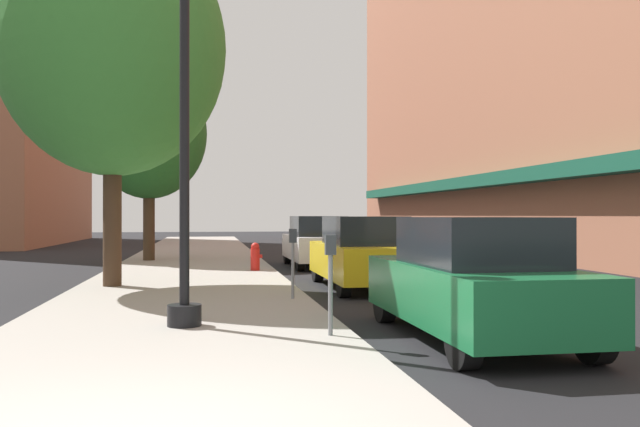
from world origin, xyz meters
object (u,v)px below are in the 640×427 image
parking_meter_far (293,254)px  car_white (317,242)px  tree_near (149,134)px  lamppost (185,108)px  fire_hydrant (255,256)px  car_yellow (363,253)px  tree_mid (112,47)px  car_green (473,280)px  parking_meter_near (330,272)px

parking_meter_far → car_white: (1.95, 8.80, -0.14)m
tree_near → car_white: 7.11m
lamppost → fire_hydrant: size_ratio=7.47×
car_yellow → parking_meter_far: bearing=-127.1°
car_yellow → tree_near: bearing=123.6°
lamppost → tree_mid: tree_mid is taller
parking_meter_far → tree_mid: size_ratio=0.16×
lamppost → car_white: size_ratio=1.37×
tree_near → car_green: bearing=-69.8°
tree_near → tree_mid: 8.42m
lamppost → car_yellow: (3.85, 5.19, -2.39)m
parking_meter_far → car_white: car_white is taller
lamppost → fire_hydrant: bearing=79.7°
tree_mid → car_white: size_ratio=1.90×
fire_hydrant → parking_meter_near: parking_meter_near is taller
tree_mid → car_green: (5.61, -6.69, -4.61)m
tree_mid → car_yellow: (5.61, -0.38, -4.61)m
car_yellow → car_white: (0.00, 6.34, 0.00)m
tree_near → car_white: bearing=-23.5°
fire_hydrant → parking_meter_far: 6.38m
car_green → car_white: bearing=89.0°
parking_meter_far → car_green: bearing=-63.1°
lamppost → fire_hydrant: lamppost is taller
parking_meter_near → car_white: bearing=81.2°
lamppost → parking_meter_far: size_ratio=4.50×
lamppost → parking_meter_near: size_ratio=4.50×
tree_near → car_yellow: (5.55, -8.75, -3.73)m
car_yellow → car_white: size_ratio=1.00×
car_yellow → car_white: 6.34m
lamppost → car_white: (3.85, 11.53, -2.39)m
fire_hydrant → tree_near: size_ratio=0.12×
tree_near → car_white: size_ratio=1.57×
lamppost → tree_mid: bearing=107.5°
parking_meter_near → tree_mid: (-3.66, 6.64, 4.47)m
parking_meter_far → parking_meter_near: bearing=-90.0°
car_white → parking_meter_near: bearing=-97.0°
parking_meter_far → tree_mid: bearing=142.2°
fire_hydrant → tree_near: (-3.35, 4.86, 4.02)m
parking_meter_far → car_green: (1.95, -3.85, -0.14)m
fire_hydrant → car_yellow: bearing=-60.6°
tree_near → fire_hydrant: bearing=-55.4°
fire_hydrant → parking_meter_far: (0.25, -6.36, 0.43)m
tree_mid → fire_hydrant: bearing=45.8°
tree_mid → car_green: tree_mid is taller
tree_near → car_green: tree_near is taller
tree_mid → car_white: bearing=46.7°
parking_meter_near → car_green: size_ratio=0.30×
lamppost → car_white: 12.39m
fire_hydrant → car_white: bearing=48.0°
fire_hydrant → lamppost: bearing=-100.3°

